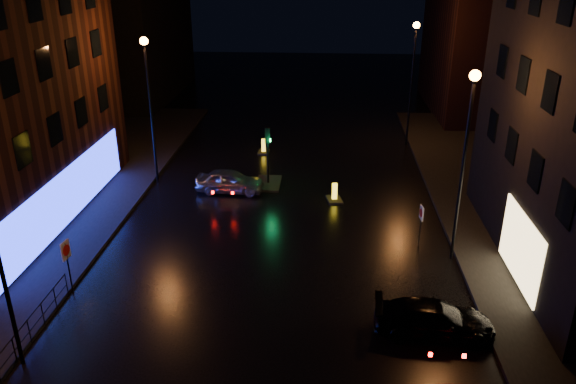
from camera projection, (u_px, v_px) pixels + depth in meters
name	position (u px, v px, depth m)	size (l,w,h in m)	color
ground	(263.00, 335.00, 20.01)	(120.00, 120.00, 0.00)	black
pavement_left	(3.00, 222.00, 28.18)	(12.00, 44.00, 0.15)	black
pavement_right	(576.00, 240.00, 26.44)	(12.00, 44.00, 0.15)	black
building_far_left	(126.00, 18.00, 50.29)	(8.00, 16.00, 14.00)	black
building_far_right	(485.00, 38.00, 46.01)	(8.00, 14.00, 12.00)	black
street_lamp_lfar	(149.00, 89.00, 31.12)	(0.44, 0.44, 8.37)	black
street_lamp_rnear	(467.00, 139.00, 22.82)	(0.44, 0.44, 8.37)	black
street_lamp_rfar	(413.00, 65.00, 37.47)	(0.44, 0.44, 8.37)	black
traffic_signal	(268.00, 176.00, 32.71)	(1.40, 2.40, 3.45)	black
guard_railing	(28.00, 326.00, 19.30)	(0.05, 6.04, 1.00)	black
silver_hatchback	(230.00, 181.00, 31.65)	(1.53, 3.81, 1.30)	#B9BDC1
dark_sedan	(434.00, 319.00, 19.86)	(1.72, 4.23, 1.23)	black
bollard_near	(334.00, 197.00, 30.71)	(0.98, 1.27, 1.00)	black
bollard_far	(264.00, 150.00, 37.98)	(0.75, 1.11, 0.96)	black
road_sign_left	(66.00, 255.00, 21.83)	(0.12, 0.56, 2.31)	black
road_sign_right	(421.00, 216.00, 25.45)	(0.12, 0.49, 2.03)	black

